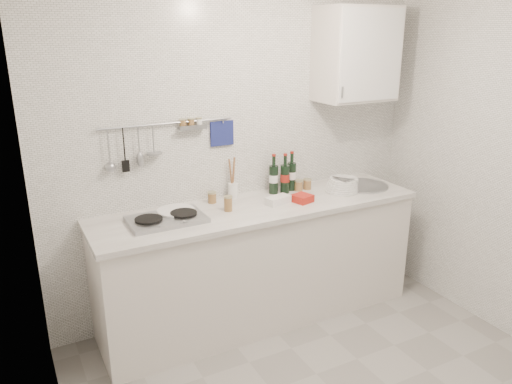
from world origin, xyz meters
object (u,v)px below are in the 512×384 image
Objects in this scene: utensil_crock at (233,188)px; wall_cabinet at (357,54)px; plate_stack_hob at (175,213)px; wine_bottles at (283,173)px; plate_stack_sink at (342,185)px.

wall_cabinet is at bearing -6.69° from utensil_crock.
utensil_crock is at bearing 173.31° from wall_cabinet.
wall_cabinet reaches higher than utensil_crock.
wine_bottles is (0.92, 0.10, 0.13)m from plate_stack_hob.
plate_stack_sink is at bearing -141.72° from wall_cabinet.
wall_cabinet is 1.06m from wine_bottles.
wall_cabinet is at bearing 1.73° from plate_stack_hob.
wall_cabinet is 2.21× the size of utensil_crock.
wine_bottles is (-0.43, 0.19, 0.11)m from plate_stack_sink.
utensil_crock is (-0.41, 0.06, -0.08)m from wine_bottles.
wall_cabinet is 2.52× the size of plate_stack_sink.
wine_bottles is at bearing 155.78° from plate_stack_sink.
utensil_crock is (-1.00, 0.12, -0.96)m from wall_cabinet.
wall_cabinet is 1.39m from utensil_crock.
plate_stack_sink reaches higher than plate_stack_hob.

